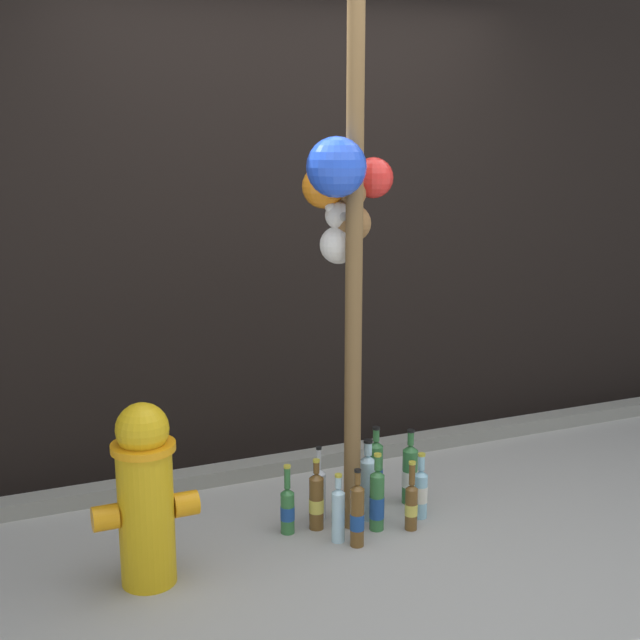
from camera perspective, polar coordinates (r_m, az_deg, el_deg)
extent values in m
plane|color=#9E9B93|center=(3.75, 6.57, -15.95)|extent=(14.00, 14.00, 0.00)
cube|color=black|center=(4.66, -2.22, 9.55)|extent=(10.00, 0.20, 3.08)
cube|color=gray|center=(4.66, -0.46, -9.44)|extent=(8.00, 0.12, 0.08)
cylinder|color=brown|center=(3.64, 2.33, 5.44)|extent=(0.08, 0.08, 2.67)
sphere|color=red|center=(3.81, 3.62, 9.59)|extent=(0.18, 0.18, 0.18)
sphere|color=blue|center=(3.55, 1.11, 10.32)|extent=(0.25, 0.25, 0.25)
sphere|color=orange|center=(3.76, 0.26, 9.04)|extent=(0.19, 0.19, 0.19)
sphere|color=brown|center=(3.76, 2.20, 6.57)|extent=(0.17, 0.17, 0.17)
sphere|color=brown|center=(3.75, 2.21, 8.55)|extent=(0.12, 0.12, 0.12)
sphere|color=brown|center=(3.73, 1.67, 9.09)|extent=(0.05, 0.05, 0.05)
sphere|color=brown|center=(3.76, 2.77, 9.11)|extent=(0.05, 0.05, 0.05)
sphere|color=brown|center=(3.70, 2.56, 8.49)|extent=(0.04, 0.04, 0.04)
sphere|color=silver|center=(3.75, 1.26, 5.11)|extent=(0.17, 0.17, 0.17)
sphere|color=silver|center=(3.74, 1.27, 7.09)|extent=(0.12, 0.12, 0.12)
sphere|color=silver|center=(3.72, 0.72, 7.63)|extent=(0.05, 0.05, 0.05)
sphere|color=silver|center=(3.75, 1.83, 7.67)|extent=(0.05, 0.05, 0.05)
sphere|color=#9D9992|center=(3.69, 1.61, 7.02)|extent=(0.04, 0.04, 0.04)
cylinder|color=gold|center=(3.52, -11.68, -12.95)|extent=(0.22, 0.22, 0.57)
cylinder|color=orange|center=(3.41, -11.90, -8.41)|extent=(0.26, 0.26, 0.03)
sphere|color=gold|center=(3.38, -11.95, -7.25)|extent=(0.21, 0.21, 0.21)
cylinder|color=orange|center=(3.49, -14.35, -12.85)|extent=(0.10, 0.10, 0.10)
cylinder|color=orange|center=(3.54, -9.09, -12.19)|extent=(0.10, 0.10, 0.10)
cylinder|color=#93CCE0|center=(4.09, 6.83, -11.77)|extent=(0.06, 0.06, 0.21)
cone|color=#93CCE0|center=(4.04, 6.88, -10.24)|extent=(0.06, 0.06, 0.03)
cylinder|color=#93CCE0|center=(4.02, 6.89, -9.60)|extent=(0.03, 0.03, 0.07)
cylinder|color=silver|center=(4.09, 6.84, -11.62)|extent=(0.07, 0.07, 0.08)
cylinder|color=gold|center=(4.01, 6.91, -9.04)|extent=(0.04, 0.04, 0.01)
cylinder|color=#B2DBEA|center=(3.84, 1.24, -13.21)|extent=(0.06, 0.06, 0.23)
cone|color=#B2DBEA|center=(3.79, 1.25, -11.48)|extent=(0.06, 0.06, 0.02)
cylinder|color=#B2DBEA|center=(3.77, 1.25, -10.94)|extent=(0.03, 0.03, 0.05)
cylinder|color=gold|center=(3.76, 1.25, -10.49)|extent=(0.03, 0.03, 0.01)
cylinder|color=#B2DBEA|center=(4.04, 3.24, -11.43)|extent=(0.08, 0.08, 0.29)
cone|color=#B2DBEA|center=(3.98, 3.26, -9.32)|extent=(0.08, 0.08, 0.03)
cylinder|color=#B2DBEA|center=(3.96, 3.27, -8.70)|extent=(0.04, 0.04, 0.06)
cylinder|color=black|center=(3.95, 3.28, -8.20)|extent=(0.04, 0.04, 0.01)
cylinder|color=brown|center=(3.98, 6.20, -12.62)|extent=(0.06, 0.06, 0.20)
cone|color=brown|center=(3.93, 6.24, -11.17)|extent=(0.06, 0.06, 0.02)
cylinder|color=brown|center=(3.91, 6.26, -10.35)|extent=(0.03, 0.03, 0.10)
cylinder|color=#D8C64C|center=(3.98, 6.20, -12.64)|extent=(0.06, 0.06, 0.06)
cylinder|color=gold|center=(3.89, 6.28, -9.60)|extent=(0.03, 0.03, 0.01)
cylinder|color=brown|center=(3.80, 2.54, -13.23)|extent=(0.06, 0.06, 0.27)
cone|color=brown|center=(3.74, 2.56, -11.21)|extent=(0.06, 0.06, 0.02)
cylinder|color=brown|center=(3.72, 2.57, -10.65)|extent=(0.03, 0.03, 0.06)
cylinder|color=#1E478C|center=(3.81, 2.53, -13.49)|extent=(0.06, 0.06, 0.07)
cylinder|color=black|center=(3.71, 2.57, -10.16)|extent=(0.03, 0.03, 0.01)
cylinder|color=#337038|center=(3.93, -2.21, -12.94)|extent=(0.06, 0.06, 0.19)
cone|color=#337038|center=(3.88, -2.23, -11.49)|extent=(0.06, 0.06, 0.03)
cylinder|color=#337038|center=(3.86, -2.23, -10.65)|extent=(0.03, 0.03, 0.10)
cylinder|color=#1E478C|center=(3.93, -2.21, -12.93)|extent=(0.07, 0.07, 0.06)
cylinder|color=gold|center=(3.83, -2.24, -9.89)|extent=(0.03, 0.03, 0.01)
cylinder|color=silver|center=(4.05, -0.08, -11.83)|extent=(0.06, 0.06, 0.23)
cone|color=silver|center=(4.00, -0.08, -10.20)|extent=(0.06, 0.06, 0.03)
cylinder|color=silver|center=(3.98, -0.08, -9.39)|extent=(0.02, 0.02, 0.10)
cylinder|color=black|center=(3.96, -0.08, -8.67)|extent=(0.03, 0.03, 0.01)
cylinder|color=#337038|center=(4.19, 3.79, -10.45)|extent=(0.07, 0.07, 0.30)
cone|color=#337038|center=(4.13, 3.82, -8.36)|extent=(0.07, 0.07, 0.03)
cylinder|color=#337038|center=(4.12, 3.83, -7.79)|extent=(0.03, 0.03, 0.06)
cylinder|color=#1E478C|center=(4.19, 3.78, -10.54)|extent=(0.07, 0.07, 0.08)
cylinder|color=black|center=(4.10, 3.83, -7.33)|extent=(0.04, 0.04, 0.01)
cylinder|color=brown|center=(3.95, -0.25, -12.33)|extent=(0.07, 0.07, 0.25)
cone|color=brown|center=(3.90, -0.25, -10.51)|extent=(0.07, 0.07, 0.03)
cylinder|color=brown|center=(3.88, -0.25, -9.97)|extent=(0.03, 0.03, 0.05)
cylinder|color=#D8C64C|center=(3.95, -0.25, -12.45)|extent=(0.07, 0.07, 0.06)
cylinder|color=gold|center=(3.87, -0.25, -9.51)|extent=(0.03, 0.03, 0.01)
cylinder|color=#337038|center=(4.22, 6.11, -10.51)|extent=(0.08, 0.08, 0.27)
cone|color=#337038|center=(4.17, 6.15, -8.60)|extent=(0.08, 0.08, 0.03)
cylinder|color=#337038|center=(4.15, 6.17, -7.99)|extent=(0.03, 0.03, 0.07)
cylinder|color=silver|center=(4.23, 6.10, -10.63)|extent=(0.08, 0.08, 0.08)
cylinder|color=black|center=(4.14, 6.18, -7.48)|extent=(0.04, 0.04, 0.01)
cylinder|color=#337038|center=(3.95, 3.88, -12.24)|extent=(0.07, 0.07, 0.26)
cone|color=#337038|center=(3.89, 3.91, -10.29)|extent=(0.07, 0.07, 0.03)
cylinder|color=#337038|center=(3.87, 3.92, -9.65)|extent=(0.03, 0.03, 0.07)
cylinder|color=#1E478C|center=(3.96, 3.87, -12.55)|extent=(0.07, 0.07, 0.10)
cylinder|color=gold|center=(3.86, 3.93, -9.11)|extent=(0.03, 0.03, 0.01)
cube|color=tan|center=(4.32, 1.47, -11.82)|extent=(0.09, 0.09, 0.01)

